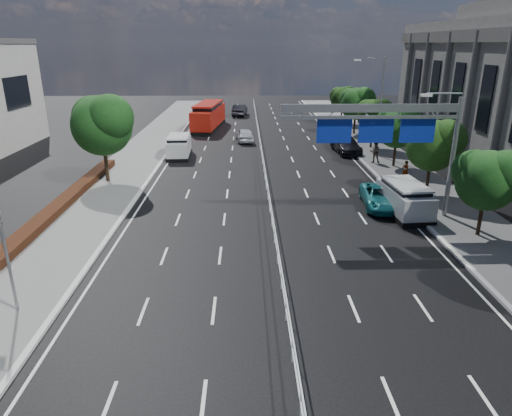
{
  "coord_description": "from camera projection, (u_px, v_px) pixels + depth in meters",
  "views": [
    {
      "loc": [
        -1.49,
        -15.72,
        9.99
      ],
      "look_at": [
        -0.99,
        5.31,
        2.4
      ],
      "focal_mm": 32.0,
      "sensor_mm": 36.0,
      "label": 1
    }
  ],
  "objects": [
    {
      "name": "near_car_dark",
      "position": [
        240.0,
        110.0,
        66.96
      ],
      "size": [
        2.31,
        5.12,
        1.63
      ],
      "primitive_type": "imported",
      "rotation": [
        0.0,
        0.0,
        3.02
      ],
      "color": "black",
      "rests_on": "ground"
    },
    {
      "name": "parked_car_teal",
      "position": [
        381.0,
        197.0,
        29.42
      ],
      "size": [
        2.71,
        5.08,
        1.36
      ],
      "primitive_type": "imported",
      "rotation": [
        0.0,
        0.0,
        -0.1
      ],
      "color": "#1B797B",
      "rests_on": "ground"
    },
    {
      "name": "far_tree_f",
      "position": [
        374.0,
        114.0,
        44.99
      ],
      "size": [
        3.52,
        3.28,
        5.02
      ],
      "color": "black",
      "rests_on": "ground"
    },
    {
      "name": "pedestrian_a",
      "position": [
        405.0,
        171.0,
        34.65
      ],
      "size": [
        0.64,
        0.5,
        1.54
      ],
      "primitive_type": "imported",
      "rotation": [
        0.0,
        0.0,
        3.41
      ],
      "color": "gray",
      "rests_on": "sidewalk_far"
    },
    {
      "name": "ground",
      "position": [
        284.0,
        309.0,
        18.2
      ],
      "size": [
        160.0,
        160.0,
        0.0
      ],
      "primitive_type": "plane",
      "color": "black",
      "rests_on": "ground"
    },
    {
      "name": "parked_car_dark",
      "position": [
        346.0,
        145.0,
        44.26
      ],
      "size": [
        2.48,
        5.43,
        1.54
      ],
      "primitive_type": "imported",
      "rotation": [
        0.0,
        0.0,
        0.06
      ],
      "color": "black",
      "rests_on": "ground"
    },
    {
      "name": "overhead_gantry",
      "position": [
        390.0,
        126.0,
        25.91
      ],
      "size": [
        10.24,
        0.38,
        7.45
      ],
      "color": "gray",
      "rests_on": "ground"
    },
    {
      "name": "red_bus",
      "position": [
        208.0,
        115.0,
        56.51
      ],
      "size": [
        3.74,
        10.8,
        3.16
      ],
      "rotation": [
        0.0,
        0.0,
        -0.12
      ],
      "color": "black",
      "rests_on": "ground"
    },
    {
      "name": "near_tree_back",
      "position": [
        102.0,
        122.0,
        33.27
      ],
      "size": [
        4.84,
        4.51,
        6.69
      ],
      "color": "black",
      "rests_on": "ground"
    },
    {
      "name": "far_tree_g",
      "position": [
        357.0,
        102.0,
        51.95
      ],
      "size": [
        3.96,
        3.69,
        5.45
      ],
      "color": "black",
      "rests_on": "ground"
    },
    {
      "name": "near_car_silver",
      "position": [
        245.0,
        135.0,
        49.26
      ],
      "size": [
        2.1,
        4.38,
        1.44
      ],
      "primitive_type": "imported",
      "rotation": [
        0.0,
        0.0,
        3.24
      ],
      "color": "silver",
      "rests_on": "ground"
    },
    {
      "name": "white_minivan",
      "position": [
        179.0,
        146.0,
        42.44
      ],
      "size": [
        2.17,
        4.69,
        2.01
      ],
      "rotation": [
        0.0,
        0.0,
        0.04
      ],
      "color": "black",
      "rests_on": "ground"
    },
    {
      "name": "median_fence",
      "position": [
        263.0,
        161.0,
        39.18
      ],
      "size": [
        0.05,
        85.0,
        1.02
      ],
      "color": "silver",
      "rests_on": "ground"
    },
    {
      "name": "kerb_far",
      "position": [
        506.0,
        305.0,
        18.38
      ],
      "size": [
        0.25,
        140.0,
        0.15
      ],
      "primitive_type": "cube",
      "color": "silver",
      "rests_on": "ground"
    },
    {
      "name": "far_tree_d",
      "position": [
        434.0,
        143.0,
        30.82
      ],
      "size": [
        3.85,
        3.59,
        5.34
      ],
      "color": "black",
      "rests_on": "ground"
    },
    {
      "name": "far_tree_e",
      "position": [
        398.0,
        126.0,
        37.92
      ],
      "size": [
        3.63,
        3.38,
        5.13
      ],
      "color": "black",
      "rests_on": "ground"
    },
    {
      "name": "streetlight_far",
      "position": [
        378.0,
        100.0,
        41.12
      ],
      "size": [
        2.78,
        2.4,
        9.0
      ],
      "color": "gray",
      "rests_on": "ground"
    },
    {
      "name": "silver_minivan",
      "position": [
        404.0,
        199.0,
        28.11
      ],
      "size": [
        2.4,
        4.96,
        2.0
      ],
      "rotation": [
        0.0,
        0.0,
        0.07
      ],
      "color": "black",
      "rests_on": "ground"
    },
    {
      "name": "pedestrian_b",
      "position": [
        375.0,
        152.0,
        39.85
      ],
      "size": [
        1.0,
        0.83,
        1.89
      ],
      "primitive_type": "imported",
      "rotation": [
        0.0,
        0.0,
        3.01
      ],
      "color": "gray",
      "rests_on": "sidewalk_far"
    },
    {
      "name": "kerb_near",
      "position": [
        57.0,
        311.0,
        17.98
      ],
      "size": [
        0.25,
        140.0,
        0.15
      ],
      "primitive_type": "cube",
      "color": "silver",
      "rests_on": "ground"
    },
    {
      "name": "far_tree_c",
      "position": [
        489.0,
        177.0,
        23.86
      ],
      "size": [
        3.52,
        3.28,
        4.94
      ],
      "color": "black",
      "rests_on": "ground"
    },
    {
      "name": "far_tree_h",
      "position": [
        343.0,
        98.0,
        59.12
      ],
      "size": [
        3.41,
        3.18,
        4.91
      ],
      "color": "black",
      "rests_on": "ground"
    },
    {
      "name": "hedge_near",
      "position": [
        7.0,
        251.0,
        22.49
      ],
      "size": [
        1.0,
        36.0,
        0.44
      ],
      "primitive_type": "cube",
      "color": "black",
      "rests_on": "sidewalk_near"
    }
  ]
}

